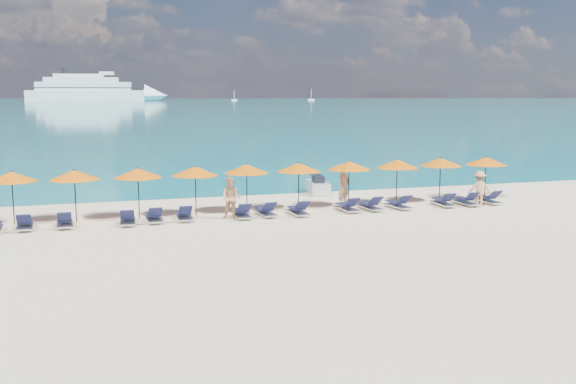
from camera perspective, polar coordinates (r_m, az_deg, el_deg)
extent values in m
plane|color=beige|center=(25.21, 2.01, -3.68)|extent=(1400.00, 1400.00, 0.00)
cube|color=#1FA9B2|center=(683.34, -16.61, 7.81)|extent=(1600.00, 1300.00, 0.01)
cube|color=white|center=(617.38, -17.47, 8.17)|extent=(105.22, 33.86, 9.42)
cone|color=white|center=(611.16, -11.65, 8.38)|extent=(23.54, 23.54, 20.71)
cube|color=white|center=(617.72, -17.68, 8.94)|extent=(84.31, 28.02, 7.53)
cube|color=white|center=(618.10, -17.88, 9.46)|extent=(65.59, 23.42, 4.71)
cube|color=white|center=(618.49, -18.07, 9.80)|extent=(44.69, 17.57, 3.30)
cube|color=black|center=(617.70, -17.68, 8.81)|extent=(85.36, 28.36, 0.85)
cube|color=black|center=(617.74, -17.69, 9.12)|extent=(83.26, 27.68, 0.85)
cylinder|color=black|center=(620.80, -19.29, 10.08)|extent=(4.14, 4.14, 5.18)
cube|color=white|center=(610.91, -4.80, 8.16)|extent=(5.54, 1.85, 1.48)
cylinder|color=white|center=(610.89, -4.81, 8.61)|extent=(0.33, 0.33, 9.23)
cube|color=white|center=(635.34, 2.08, 8.20)|extent=(6.21, 2.07, 1.66)
cylinder|color=white|center=(635.33, 2.08, 8.69)|extent=(0.37, 0.37, 10.35)
cube|color=#B5B6C2|center=(35.42, 2.63, 0.44)|extent=(1.43, 2.80, 0.61)
cube|color=black|center=(35.15, 2.70, 1.11)|extent=(0.73, 1.19, 0.39)
cylinder|color=black|center=(36.00, 2.45, 1.56)|extent=(0.62, 0.17, 0.07)
imported|color=tan|center=(31.18, 4.98, 0.50)|extent=(0.85, 0.76, 1.96)
imported|color=tan|center=(27.89, -5.06, -0.55)|extent=(1.04, 0.83, 1.87)
imported|color=tan|center=(32.42, 16.65, 0.29)|extent=(1.23, 0.80, 1.75)
cylinder|color=black|center=(29.02, -23.26, -0.54)|extent=(0.05, 0.05, 2.20)
cone|color=#DA6307|center=(28.90, -23.37, 1.26)|extent=(2.10, 2.10, 0.42)
sphere|color=black|center=(28.88, -23.39, 1.69)|extent=(0.08, 0.08, 0.08)
cylinder|color=black|center=(28.71, -18.38, -0.37)|extent=(0.05, 0.05, 2.20)
cone|color=#DA6307|center=(28.59, -18.47, 1.45)|extent=(2.10, 2.10, 0.42)
sphere|color=black|center=(28.57, -18.49, 1.89)|extent=(0.08, 0.08, 0.08)
cylinder|color=black|center=(28.65, -13.14, -0.17)|extent=(0.05, 0.05, 2.20)
cone|color=#DA6307|center=(28.53, -13.20, 1.65)|extent=(2.10, 2.10, 0.42)
sphere|color=black|center=(28.50, -13.21, 2.09)|extent=(0.08, 0.08, 0.08)
cylinder|color=black|center=(28.91, -8.21, 0.04)|extent=(0.05, 0.05, 2.20)
cone|color=#DA6307|center=(28.79, -8.25, 1.85)|extent=(2.10, 2.10, 0.42)
sphere|color=black|center=(28.76, -8.26, 2.29)|extent=(0.08, 0.08, 0.08)
cylinder|color=black|center=(29.57, -3.68, 0.31)|extent=(0.05, 0.05, 2.20)
cone|color=#DA6307|center=(29.45, -3.70, 2.08)|extent=(2.10, 2.10, 0.42)
sphere|color=black|center=(29.43, -3.70, 2.50)|extent=(0.08, 0.08, 0.08)
cylinder|color=black|center=(30.13, 0.96, 0.48)|extent=(0.05, 0.05, 2.20)
cone|color=#DA6307|center=(30.01, 0.96, 2.22)|extent=(2.10, 2.10, 0.42)
sphere|color=black|center=(29.99, 0.96, 2.63)|extent=(0.08, 0.08, 0.08)
cylinder|color=black|center=(31.04, 5.43, 0.68)|extent=(0.05, 0.05, 2.20)
cone|color=#DA6307|center=(30.93, 5.45, 2.37)|extent=(2.10, 2.10, 0.42)
sphere|color=black|center=(30.91, 5.46, 2.77)|extent=(0.08, 0.08, 0.08)
cylinder|color=black|center=(32.07, 9.64, 0.85)|extent=(0.05, 0.05, 2.20)
cone|color=#DA6307|center=(31.96, 9.68, 2.49)|extent=(2.10, 2.10, 0.42)
sphere|color=black|center=(31.94, 9.69, 2.88)|extent=(0.08, 0.08, 0.08)
cylinder|color=black|center=(33.40, 13.35, 1.05)|extent=(0.05, 0.05, 2.20)
cone|color=#DA6307|center=(33.29, 13.41, 2.62)|extent=(2.10, 2.10, 0.42)
sphere|color=black|center=(33.27, 13.42, 2.99)|extent=(0.08, 0.08, 0.08)
cylinder|color=black|center=(34.50, 17.14, 1.13)|extent=(0.05, 0.05, 2.20)
cone|color=#DA6307|center=(34.40, 17.21, 2.65)|extent=(2.10, 2.10, 0.42)
sphere|color=black|center=(34.38, 17.22, 3.02)|extent=(0.08, 0.08, 0.08)
cube|color=silver|center=(27.92, -22.35, -2.83)|extent=(0.70, 1.73, 0.06)
cube|color=#15183B|center=(28.14, -22.35, -2.41)|extent=(0.60, 1.13, 0.04)
cube|color=#15183B|center=(27.31, -22.44, -2.20)|extent=(0.58, 0.56, 0.43)
cube|color=silver|center=(27.83, -19.22, -2.69)|extent=(0.67, 1.72, 0.06)
cube|color=#15183B|center=(28.04, -19.24, -2.28)|extent=(0.58, 1.11, 0.04)
cube|color=#15183B|center=(27.21, -19.27, -2.06)|extent=(0.56, 0.55, 0.43)
cube|color=silver|center=(27.62, -14.06, -2.55)|extent=(0.74, 1.74, 0.06)
cube|color=#15183B|center=(27.84, -14.07, -2.13)|extent=(0.62, 1.14, 0.04)
cube|color=#15183B|center=(27.00, -14.11, -1.92)|extent=(0.59, 0.57, 0.43)
cube|color=silver|center=(27.91, -11.83, -2.36)|extent=(0.66, 1.71, 0.06)
cube|color=#15183B|center=(28.13, -11.90, -1.94)|extent=(0.57, 1.11, 0.04)
cube|color=#15183B|center=(27.30, -11.72, -1.72)|extent=(0.56, 0.55, 0.43)
cube|color=silver|center=(28.10, -9.20, -2.21)|extent=(0.68, 1.72, 0.06)
cube|color=#15183B|center=(28.32, -9.26, -1.80)|extent=(0.59, 1.12, 0.04)
cube|color=#15183B|center=(27.49, -9.10, -1.58)|extent=(0.57, 0.56, 0.43)
cube|color=silver|center=(28.30, -4.16, -2.05)|extent=(0.64, 1.71, 0.06)
cube|color=#15183B|center=(28.51, -4.27, -1.64)|extent=(0.57, 1.11, 0.04)
cube|color=#15183B|center=(27.70, -3.92, -1.42)|extent=(0.56, 0.54, 0.43)
cube|color=silver|center=(28.68, -2.02, -1.89)|extent=(0.74, 1.74, 0.06)
cube|color=#15183B|center=(28.88, -2.18, -1.49)|extent=(0.63, 1.14, 0.04)
cube|color=#15183B|center=(28.10, -1.65, -1.25)|extent=(0.59, 0.57, 0.43)
cube|color=silver|center=(28.86, 0.87, -1.81)|extent=(0.68, 1.72, 0.06)
cube|color=#15183B|center=(29.07, 0.70, -1.42)|extent=(0.59, 1.12, 0.04)
cube|color=#15183B|center=(28.28, 1.26, -1.19)|extent=(0.57, 0.56, 0.43)
cube|color=silver|center=(29.88, 5.27, -1.49)|extent=(0.72, 1.73, 0.06)
cube|color=#15183B|center=(30.07, 5.07, -1.11)|extent=(0.62, 1.13, 0.04)
cube|color=#15183B|center=(29.32, 5.75, -0.88)|extent=(0.58, 0.57, 0.43)
cube|color=silver|center=(30.35, 7.29, -1.37)|extent=(0.74, 1.74, 0.06)
cube|color=#15183B|center=(30.54, 7.07, -1.00)|extent=(0.62, 1.14, 0.04)
cube|color=#15183B|center=(29.81, 7.81, -0.76)|extent=(0.59, 0.57, 0.43)
cube|color=silver|center=(30.95, 9.75, -1.23)|extent=(0.79, 1.75, 0.06)
cube|color=#15183B|center=(31.14, 9.51, -0.87)|extent=(0.66, 1.15, 0.04)
cube|color=#15183B|center=(30.43, 10.33, -0.63)|extent=(0.60, 0.59, 0.43)
cube|color=silver|center=(32.07, 13.60, -1.00)|extent=(0.72, 1.73, 0.06)
cube|color=#15183B|center=(32.26, 13.41, -0.65)|extent=(0.62, 1.13, 0.04)
cube|color=#15183B|center=(31.52, 14.08, -0.43)|extent=(0.58, 0.57, 0.43)
cube|color=silver|center=(32.63, 15.48, -0.91)|extent=(0.68, 1.72, 0.06)
cube|color=#15183B|center=(32.81, 15.24, -0.57)|extent=(0.59, 1.12, 0.04)
cube|color=#15183B|center=(32.12, 16.06, -0.34)|extent=(0.57, 0.56, 0.43)
cube|color=silver|center=(33.46, 17.31, -0.76)|extent=(0.68, 1.72, 0.06)
cube|color=#15183B|center=(33.63, 17.07, -0.43)|extent=(0.59, 1.12, 0.04)
cube|color=#15183B|center=(32.96, 17.91, -0.20)|extent=(0.57, 0.56, 0.43)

